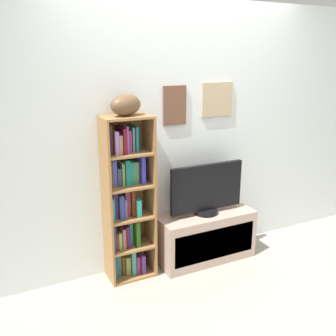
% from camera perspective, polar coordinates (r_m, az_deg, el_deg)
% --- Properties ---
extents(ground, '(5.20, 5.20, 0.04)m').
position_cam_1_polar(ground, '(3.23, 12.14, -21.20)').
color(ground, gray).
extents(back_wall, '(4.80, 0.08, 2.42)m').
position_cam_1_polar(back_wall, '(3.59, 2.20, 4.83)').
color(back_wall, silver).
rests_on(back_wall, ground).
extents(bookshelf, '(0.42, 0.27, 1.47)m').
position_cam_1_polar(bookshelf, '(3.36, -6.47, -5.03)').
color(bookshelf, olive).
rests_on(bookshelf, ground).
extents(football, '(0.34, 0.28, 0.18)m').
position_cam_1_polar(football, '(3.13, -6.35, 9.37)').
color(football, brown).
rests_on(football, bookshelf).
extents(tv_stand, '(0.95, 0.37, 0.48)m').
position_cam_1_polar(tv_stand, '(3.80, 5.62, -10.14)').
color(tv_stand, tan).
rests_on(tv_stand, ground).
extents(television, '(0.75, 0.22, 0.49)m').
position_cam_1_polar(television, '(3.61, 5.83, -3.26)').
color(television, black).
rests_on(television, tv_stand).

